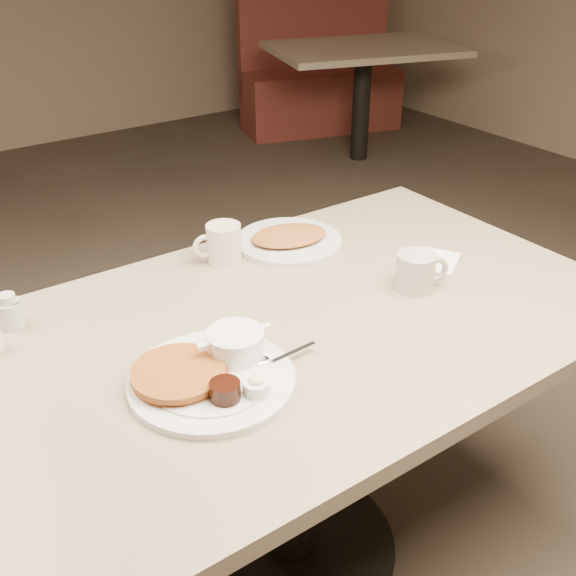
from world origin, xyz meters
TOP-DOWN VIEW (x-y plane):
  - room at (0.00, 0.00)m, footprint 7.04×8.04m
  - diner_table at (0.00, 0.00)m, footprint 1.50×0.90m
  - main_plate at (-0.25, -0.09)m, footprint 0.40×0.35m
  - coffee_mug_near at (0.32, -0.06)m, footprint 0.14×0.12m
  - napkin at (0.44, -0.00)m, footprint 0.16×0.15m
  - coffee_mug_far at (0.02, 0.33)m, footprint 0.13×0.11m
  - creamer_right at (-0.51, 0.33)m, footprint 0.07×0.07m
  - hash_plate at (0.21, 0.31)m, footprint 0.34×0.34m
  - booth_back_right at (2.48, 3.09)m, footprint 1.52×1.66m

SIDE VIEW (x-z plane):
  - booth_back_right at x=2.48m, z-range -0.15..0.97m
  - diner_table at x=0.00m, z-range 0.21..0.96m
  - napkin at x=0.44m, z-range 0.75..0.77m
  - hash_plate at x=0.21m, z-range 0.75..0.78m
  - main_plate at x=-0.25m, z-range 0.74..0.81m
  - creamer_right at x=-0.51m, z-range 0.75..0.83m
  - coffee_mug_near at x=0.32m, z-range 0.75..0.84m
  - coffee_mug_far at x=0.02m, z-range 0.75..0.85m
  - room at x=0.00m, z-range -0.02..2.82m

